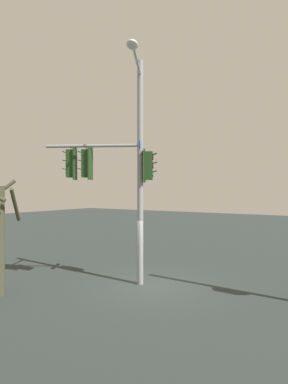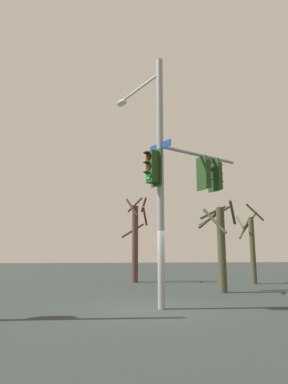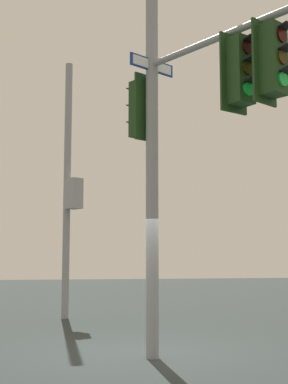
# 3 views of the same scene
# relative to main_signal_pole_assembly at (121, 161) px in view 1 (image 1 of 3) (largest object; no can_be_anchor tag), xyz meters

# --- Properties ---
(ground_plane) EXTENTS (80.00, 80.00, 0.00)m
(ground_plane) POSITION_rel_main_signal_pole_assembly_xyz_m (-1.03, -0.52, -4.84)
(ground_plane) COLOR #2B3332
(main_signal_pole_assembly) EXTENTS (4.95, 3.21, 8.78)m
(main_signal_pole_assembly) POSITION_rel_main_signal_pole_assembly_xyz_m (0.00, 0.00, 0.00)
(main_signal_pole_assembly) COLOR gray
(main_signal_pole_assembly) RESTS_ON ground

